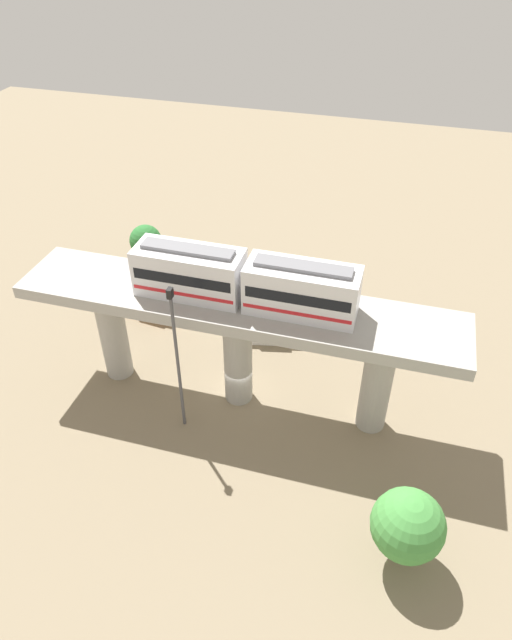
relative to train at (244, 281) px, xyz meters
The scene contains 9 objects.
ground_plane 9.83m from the train, 90.00° to the left, with size 120.00×120.00×0.00m, color #84755B.
viaduct 3.67m from the train, 90.00° to the left, with size 5.20×28.00×8.28m.
train is the anchor object (origin of this frame).
parked_car_white 11.28m from the train, ahead, with size 2.66×4.49×1.76m.
parked_car_orange 15.36m from the train, 55.09° to the left, with size 2.29×4.38×1.76m.
parked_car_silver 14.98m from the train, 14.46° to the right, with size 2.14×4.33×1.76m.
tree_near_viaduct 15.97m from the train, 129.30° to the right, with size 3.77×3.77×5.02m.
tree_mid_lot 18.93m from the train, 46.02° to the left, with size 2.81×2.81×4.97m.
signal_post 6.08m from the train, 136.28° to the left, with size 0.44×0.28×10.88m.
Camera 1 is at (-26.76, -8.88, 28.74)m, focal length 32.03 mm.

